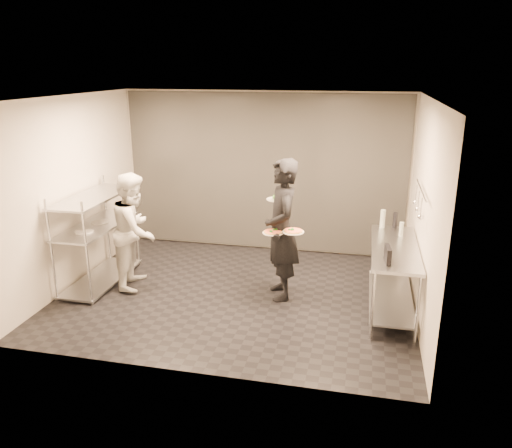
% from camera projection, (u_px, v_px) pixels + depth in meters
% --- Properties ---
extents(room_shell, '(5.00, 4.00, 2.80)m').
position_uv_depth(room_shell, '(254.00, 183.00, 7.98)').
color(room_shell, black).
rests_on(room_shell, ground).
extents(pass_rack, '(0.60, 1.60, 1.50)m').
position_uv_depth(pass_rack, '(98.00, 234.00, 7.51)').
color(pass_rack, silver).
rests_on(pass_rack, ground).
extents(prep_counter, '(0.60, 1.80, 0.92)m').
position_uv_depth(prep_counter, '(393.00, 267.00, 6.67)').
color(prep_counter, silver).
rests_on(prep_counter, ground).
extents(utensil_rail, '(0.07, 1.20, 0.31)m').
position_uv_depth(utensil_rail, '(419.00, 201.00, 6.34)').
color(utensil_rail, silver).
rests_on(utensil_rail, room_shell).
extents(waiter, '(0.71, 0.85, 2.01)m').
position_uv_depth(waiter, '(282.00, 230.00, 6.96)').
color(waiter, black).
rests_on(waiter, ground).
extents(chef, '(0.78, 0.93, 1.73)m').
position_uv_depth(chef, '(135.00, 230.00, 7.39)').
color(chef, silver).
rests_on(chef, ground).
extents(pizza_plate_near, '(0.29, 0.29, 0.05)m').
position_uv_depth(pizza_plate_near, '(273.00, 232.00, 6.78)').
color(pizza_plate_near, silver).
rests_on(pizza_plate_near, waiter).
extents(pizza_plate_far, '(0.29, 0.29, 0.05)m').
position_uv_depth(pizza_plate_far, '(293.00, 231.00, 6.70)').
color(pizza_plate_far, silver).
rests_on(pizza_plate_far, waiter).
extents(salad_plate, '(0.31, 0.31, 0.07)m').
position_uv_depth(salad_plate, '(277.00, 198.00, 7.19)').
color(salad_plate, silver).
rests_on(salad_plate, waiter).
extents(pos_monitor, '(0.08, 0.28, 0.20)m').
position_uv_depth(pos_monitor, '(388.00, 254.00, 6.02)').
color(pos_monitor, black).
rests_on(pos_monitor, prep_counter).
extents(bottle_green, '(0.07, 0.07, 0.26)m').
position_uv_depth(bottle_green, '(383.00, 219.00, 7.31)').
color(bottle_green, '#909D91').
rests_on(bottle_green, prep_counter).
extents(bottle_clear, '(0.06, 0.06, 0.20)m').
position_uv_depth(bottle_clear, '(401.00, 229.00, 6.94)').
color(bottle_clear, '#909D91').
rests_on(bottle_clear, prep_counter).
extents(bottle_dark, '(0.07, 0.07, 0.23)m').
position_uv_depth(bottle_dark, '(395.00, 220.00, 7.28)').
color(bottle_dark, black).
rests_on(bottle_dark, prep_counter).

